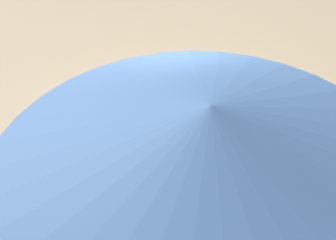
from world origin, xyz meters
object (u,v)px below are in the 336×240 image
object	(u,v)px
round_bed	(168,123)
patio_umbrella	(208,143)
throw_pillow_0	(174,66)
throw_pillow_1	(121,126)

from	to	relation	value
round_bed	patio_umbrella	xyz separation A→B (m)	(1.64, 1.79, 1.97)
round_bed	patio_umbrella	distance (m)	3.13
throw_pillow_0	patio_umbrella	size ratio (longest dim) A/B	0.21
throw_pillow_0	patio_umbrella	xyz separation A→B (m)	(2.19, 2.19, 1.60)
throw_pillow_0	throw_pillow_1	bearing A→B (deg)	16.09
round_bed	patio_umbrella	world-z (taller)	patio_umbrella
round_bed	patio_umbrella	size ratio (longest dim) A/B	0.89
round_bed	throw_pillow_1	bearing A→B (deg)	-4.56
round_bed	throw_pillow_1	distance (m)	0.76
throw_pillow_0	throw_pillow_1	distance (m)	1.27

